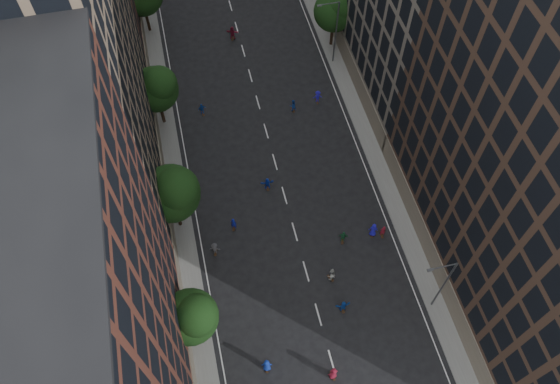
{
  "coord_description": "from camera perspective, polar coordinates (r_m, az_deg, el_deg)",
  "views": [
    {
      "loc": [
        -7.56,
        -2.97,
        48.9
      ],
      "look_at": [
        -0.65,
        26.28,
        2.0
      ],
      "focal_mm": 35.0,
      "sensor_mm": 36.0,
      "label": 1
    }
  ],
  "objects": [
    {
      "name": "ground",
      "position": [
        65.54,
        -2.23,
        9.04
      ],
      "size": [
        240.0,
        240.0,
        0.0
      ],
      "primitive_type": "plane",
      "color": "black",
      "rests_on": "ground"
    },
    {
      "name": "skater_13",
      "position": [
        55.32,
        -4.88,
        -3.32
      ],
      "size": [
        0.73,
        0.62,
        1.69
      ],
      "primitive_type": "imported",
      "rotation": [
        0.0,
        0.0,
        2.74
      ],
      "color": "navy",
      "rests_on": "ground"
    },
    {
      "name": "tree_left_2",
      "position": [
        51.49,
        -11.16,
        -0.01
      ],
      "size": [
        5.6,
        5.6,
        9.45
      ],
      "color": "black",
      "rests_on": "ground"
    },
    {
      "name": "sidewalk_left",
      "position": [
        70.37,
        -13.35,
        11.61
      ],
      "size": [
        4.0,
        105.0,
        0.15
      ],
      "primitive_type": "cube",
      "color": "slate",
      "rests_on": "ground"
    },
    {
      "name": "skater_6",
      "position": [
        49.7,
        5.6,
        -18.34
      ],
      "size": [
        1.0,
        0.74,
        1.87
      ],
      "primitive_type": "imported",
      "rotation": [
        0.0,
        0.0,
        3.31
      ],
      "color": "maroon",
      "rests_on": "ground"
    },
    {
      "name": "sidewalk_right",
      "position": [
        72.9,
        6.06,
        14.95
      ],
      "size": [
        4.0,
        105.0,
        0.15
      ],
      "primitive_type": "cube",
      "color": "slate",
      "rests_on": "ground"
    },
    {
      "name": "skater_5",
      "position": [
        51.81,
        6.61,
        -11.77
      ],
      "size": [
        1.44,
        0.49,
        1.55
      ],
      "primitive_type": "imported",
      "rotation": [
        0.0,
        0.0,
        3.16
      ],
      "color": "#1445A6",
      "rests_on": "ground"
    },
    {
      "name": "skater_8",
      "position": [
        52.78,
        5.37,
        -8.59
      ],
      "size": [
        1.08,
        0.98,
        1.8
      ],
      "primitive_type": "imported",
      "rotation": [
        0.0,
        0.0,
        3.57
      ],
      "color": "#BABAB5",
      "rests_on": "ground"
    },
    {
      "name": "skater_17",
      "position": [
        73.28,
        -4.99,
        16.2
      ],
      "size": [
        1.75,
        1.1,
        1.81
      ],
      "primitive_type": "imported",
      "rotation": [
        0.0,
        0.0,
        2.77
      ],
      "color": "maroon",
      "rests_on": "ground"
    },
    {
      "name": "skater_14",
      "position": [
        64.41,
        1.36,
        9.01
      ],
      "size": [
        0.86,
        0.72,
        1.59
      ],
      "primitive_type": "imported",
      "rotation": [
        0.0,
        0.0,
        3.31
      ],
      "color": "#143EA5",
      "rests_on": "ground"
    },
    {
      "name": "skater_15",
      "position": [
        65.41,
        3.95,
        9.89
      ],
      "size": [
        1.15,
        0.75,
        1.66
      ],
      "primitive_type": "imported",
      "rotation": [
        0.0,
        0.0,
        3.01
      ],
      "color": "#2016B5",
      "rests_on": "ground"
    },
    {
      "name": "bldg_left_b",
      "position": [
        50.9,
        -23.64,
        13.28
      ],
      "size": [
        14.0,
        26.0,
        34.0
      ],
      "primitive_type": "cube",
      "color": "#897159",
      "rests_on": "ground"
    },
    {
      "name": "skater_0",
      "position": [
        49.67,
        -1.39,
        -17.65
      ],
      "size": [
        1.02,
        0.77,
        1.87
      ],
      "primitive_type": "imported",
      "rotation": [
        0.0,
        0.0,
        2.94
      ],
      "color": "#1533B1",
      "rests_on": "ground"
    },
    {
      "name": "skater_9",
      "position": [
        54.22,
        -6.83,
        -5.91
      ],
      "size": [
        1.16,
        0.85,
        1.6
      ],
      "primitive_type": "imported",
      "rotation": [
        0.0,
        0.0,
        2.87
      ],
      "color": "#444449",
      "rests_on": "ground"
    },
    {
      "name": "tree_right_a",
      "position": [
        69.39,
        5.89,
        18.46
      ],
      "size": [
        5.0,
        5.0,
        8.39
      ],
      "color": "black",
      "rests_on": "ground"
    },
    {
      "name": "skater_7",
      "position": [
        55.74,
        10.69,
        -4.03
      ],
      "size": [
        0.62,
        0.45,
        1.57
      ],
      "primitive_type": "imported",
      "rotation": [
        0.0,
        0.0,
        3.01
      ],
      "color": "maroon",
      "rests_on": "ground"
    },
    {
      "name": "tree_left_3",
      "position": [
        60.85,
        -12.75,
        10.59
      ],
      "size": [
        5.0,
        5.0,
        8.58
      ],
      "color": "black",
      "rests_on": "ground"
    },
    {
      "name": "skater_16",
      "position": [
        64.67,
        -8.15,
        8.55
      ],
      "size": [
        0.98,
        0.54,
        1.57
      ],
      "primitive_type": "imported",
      "rotation": [
        0.0,
        0.0,
        3.32
      ],
      "color": "#1547B1",
      "rests_on": "ground"
    },
    {
      "name": "skater_10",
      "position": [
        54.78,
        6.62,
        -4.68
      ],
      "size": [
        1.05,
        0.72,
        1.66
      ],
      "primitive_type": "imported",
      "rotation": [
        0.0,
        0.0,
        2.79
      ],
      "color": "#1A5932",
      "rests_on": "ground"
    },
    {
      "name": "streetlamp_near",
      "position": [
        49.58,
        16.63,
        -9.12
      ],
      "size": [
        2.64,
        0.22,
        9.06
      ],
      "color": "#595B60",
      "rests_on": "ground"
    },
    {
      "name": "skater_11",
      "position": [
        57.73,
        -1.33,
        0.87
      ],
      "size": [
        1.46,
        0.49,
        1.57
      ],
      "primitive_type": "imported",
      "rotation": [
        0.0,
        0.0,
        3.12
      ],
      "color": "#1636B6",
      "rests_on": "ground"
    },
    {
      "name": "skater_12",
      "position": [
        55.47,
        9.73,
        -3.94
      ],
      "size": [
        1.06,
        0.89,
        1.85
      ],
      "primitive_type": "imported",
      "rotation": [
        0.0,
        0.0,
        2.75
      ],
      "color": "#1D17BD",
      "rests_on": "ground"
    },
    {
      "name": "tree_left_1",
      "position": [
        46.63,
        -9.16,
        -12.72
      ],
      "size": [
        4.8,
        4.8,
        8.21
      ],
      "color": "black",
      "rests_on": "ground"
    },
    {
      "name": "streetlamp_far",
      "position": [
        67.35,
        5.71,
        16.55
      ],
      "size": [
        2.64,
        0.22,
        9.06
      ],
      "color": "#595B60",
      "rests_on": "ground"
    },
    {
      "name": "bldg_left_a",
      "position": [
        38.41,
        -22.6,
        -13.63
      ],
      "size": [
        14.0,
        22.0,
        30.0
      ],
      "primitive_type": "cube",
      "color": "#592C22",
      "rests_on": "ground"
    }
  ]
}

